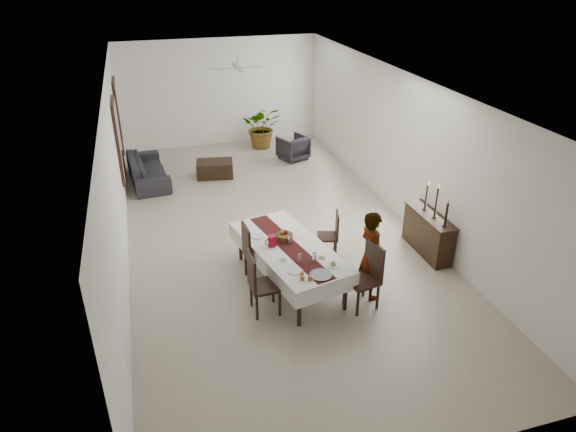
% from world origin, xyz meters
% --- Properties ---
extents(floor, '(6.00, 12.00, 0.00)m').
position_xyz_m(floor, '(0.00, 0.00, 0.00)').
color(floor, '#BBB094').
rests_on(floor, ground).
extents(ceiling, '(6.00, 12.00, 0.02)m').
position_xyz_m(ceiling, '(0.00, 0.00, 3.20)').
color(ceiling, white).
rests_on(ceiling, wall_back).
extents(wall_back, '(6.00, 0.02, 3.20)m').
position_xyz_m(wall_back, '(0.00, 6.00, 1.60)').
color(wall_back, white).
rests_on(wall_back, floor).
extents(wall_front, '(6.00, 0.02, 3.20)m').
position_xyz_m(wall_front, '(0.00, -6.00, 1.60)').
color(wall_front, white).
rests_on(wall_front, floor).
extents(wall_left, '(0.02, 12.00, 3.20)m').
position_xyz_m(wall_left, '(-3.00, 0.00, 1.60)').
color(wall_left, white).
rests_on(wall_left, floor).
extents(wall_right, '(0.02, 12.00, 3.20)m').
position_xyz_m(wall_right, '(3.00, 0.00, 1.60)').
color(wall_right, white).
rests_on(wall_right, floor).
extents(dining_table_top, '(1.51, 2.59, 0.05)m').
position_xyz_m(dining_table_top, '(-0.18, -2.02, 0.73)').
color(dining_table_top, black).
rests_on(dining_table_top, table_leg_fl).
extents(table_leg_fl, '(0.08, 0.08, 0.71)m').
position_xyz_m(table_leg_fl, '(-0.36, -3.24, 0.35)').
color(table_leg_fl, black).
rests_on(table_leg_fl, floor).
extents(table_leg_fr, '(0.08, 0.08, 0.71)m').
position_xyz_m(table_leg_fr, '(0.50, -3.05, 0.35)').
color(table_leg_fr, black).
rests_on(table_leg_fr, floor).
extents(table_leg_bl, '(0.08, 0.08, 0.71)m').
position_xyz_m(table_leg_bl, '(-0.86, -0.99, 0.35)').
color(table_leg_bl, black).
rests_on(table_leg_bl, floor).
extents(table_leg_br, '(0.08, 0.08, 0.71)m').
position_xyz_m(table_leg_br, '(0.01, -0.79, 0.35)').
color(table_leg_br, black).
rests_on(table_leg_br, floor).
extents(tablecloth_top, '(1.73, 2.81, 0.01)m').
position_xyz_m(tablecloth_top, '(-0.18, -2.02, 0.76)').
color(tablecloth_top, white).
rests_on(tablecloth_top, dining_table_top).
extents(tablecloth_drape_left, '(0.57, 2.55, 0.30)m').
position_xyz_m(tablecloth_drape_left, '(-0.76, -2.14, 0.62)').
color(tablecloth_drape_left, silver).
rests_on(tablecloth_drape_left, dining_table_top).
extents(tablecloth_drape_right, '(0.57, 2.55, 0.30)m').
position_xyz_m(tablecloth_drape_right, '(0.40, -1.89, 0.62)').
color(tablecloth_drape_right, silver).
rests_on(tablecloth_drape_right, dining_table_top).
extents(tablecloth_drape_near, '(1.17, 0.27, 0.30)m').
position_xyz_m(tablecloth_drape_near, '(0.10, -3.29, 0.62)').
color(tablecloth_drape_near, white).
rests_on(tablecloth_drape_near, dining_table_top).
extents(tablecloth_drape_far, '(1.17, 0.27, 0.30)m').
position_xyz_m(tablecloth_drape_far, '(-0.46, -0.75, 0.62)').
color(tablecloth_drape_far, white).
rests_on(tablecloth_drape_far, dining_table_top).
extents(table_runner, '(0.89, 2.55, 0.00)m').
position_xyz_m(table_runner, '(-0.18, -2.02, 0.77)').
color(table_runner, '#501717').
rests_on(table_runner, tablecloth_top).
extents(red_pitcher, '(0.18, 0.18, 0.20)m').
position_xyz_m(red_pitcher, '(-0.46, -1.92, 0.87)').
color(red_pitcher, maroon).
rests_on(red_pitcher, tablecloth_top).
extents(pitcher_handle, '(0.12, 0.05, 0.12)m').
position_xyz_m(pitcher_handle, '(-0.54, -1.94, 0.87)').
color(pitcher_handle, maroon).
rests_on(pitcher_handle, red_pitcher).
extents(wine_glass_near, '(0.07, 0.07, 0.17)m').
position_xyz_m(wine_glass_near, '(0.08, -2.63, 0.86)').
color(wine_glass_near, white).
rests_on(wine_glass_near, tablecloth_top).
extents(wine_glass_mid, '(0.07, 0.07, 0.17)m').
position_xyz_m(wine_glass_mid, '(-0.16, -2.58, 0.86)').
color(wine_glass_mid, white).
rests_on(wine_glass_mid, tablecloth_top).
extents(wine_glass_far, '(0.07, 0.07, 0.17)m').
position_xyz_m(wine_glass_far, '(-0.14, -1.96, 0.86)').
color(wine_glass_far, white).
rests_on(wine_glass_far, tablecloth_top).
extents(teacup_right, '(0.09, 0.09, 0.06)m').
position_xyz_m(teacup_right, '(0.25, -2.54, 0.80)').
color(teacup_right, white).
rests_on(teacup_right, saucer_right).
extents(saucer_right, '(0.15, 0.15, 0.01)m').
position_xyz_m(saucer_right, '(0.25, -2.54, 0.78)').
color(saucer_right, silver).
rests_on(saucer_right, tablecloth_top).
extents(teacup_left, '(0.09, 0.09, 0.06)m').
position_xyz_m(teacup_left, '(-0.40, -2.43, 0.80)').
color(teacup_left, white).
rests_on(teacup_left, saucer_left).
extents(saucer_left, '(0.15, 0.15, 0.01)m').
position_xyz_m(saucer_left, '(-0.40, -2.43, 0.78)').
color(saucer_left, white).
rests_on(saucer_left, tablecloth_top).
extents(plate_near_right, '(0.24, 0.24, 0.02)m').
position_xyz_m(plate_near_right, '(0.34, -2.83, 0.78)').
color(plate_near_right, silver).
rests_on(plate_near_right, tablecloth_top).
extents(bread_near_right, '(0.09, 0.09, 0.09)m').
position_xyz_m(bread_near_right, '(0.34, -2.83, 0.81)').
color(bread_near_right, tan).
rests_on(bread_near_right, plate_near_right).
extents(plate_near_left, '(0.24, 0.24, 0.02)m').
position_xyz_m(plate_near_left, '(-0.31, -2.82, 0.78)').
color(plate_near_left, silver).
rests_on(plate_near_left, tablecloth_top).
extents(plate_far_left, '(0.24, 0.24, 0.02)m').
position_xyz_m(plate_far_left, '(-0.61, -1.54, 0.78)').
color(plate_far_left, white).
rests_on(plate_far_left, tablecloth_top).
extents(serving_tray, '(0.36, 0.36, 0.02)m').
position_xyz_m(serving_tray, '(0.05, -3.05, 0.78)').
color(serving_tray, '#3F3F44').
rests_on(serving_tray, tablecloth_top).
extents(jam_jar_a, '(0.06, 0.06, 0.08)m').
position_xyz_m(jam_jar_a, '(-0.16, -3.13, 0.81)').
color(jam_jar_a, brown).
rests_on(jam_jar_a, tablecloth_top).
extents(jam_jar_b, '(0.06, 0.06, 0.08)m').
position_xyz_m(jam_jar_b, '(-0.27, -3.09, 0.81)').
color(jam_jar_b, '#8F4D14').
rests_on(jam_jar_b, tablecloth_top).
extents(jam_jar_c, '(0.06, 0.06, 0.08)m').
position_xyz_m(jam_jar_c, '(-0.24, -2.98, 0.81)').
color(jam_jar_c, brown).
rests_on(jam_jar_c, tablecloth_top).
extents(fruit_basket, '(0.30, 0.30, 0.10)m').
position_xyz_m(fruit_basket, '(-0.18, -1.76, 0.82)').
color(fruit_basket, brown).
rests_on(fruit_basket, tablecloth_top).
extents(fruit_red, '(0.09, 0.09, 0.09)m').
position_xyz_m(fruit_red, '(-0.16, -1.73, 0.90)').
color(fruit_red, maroon).
rests_on(fruit_red, fruit_basket).
extents(fruit_green, '(0.08, 0.08, 0.08)m').
position_xyz_m(fruit_green, '(-0.23, -1.74, 0.90)').
color(fruit_green, '#587422').
rests_on(fruit_green, fruit_basket).
extents(chair_right_near_seat, '(0.58, 0.58, 0.06)m').
position_xyz_m(chair_right_near_seat, '(0.79, -3.03, 0.51)').
color(chair_right_near_seat, black).
rests_on(chair_right_near_seat, chair_right_near_leg_fl).
extents(chair_right_near_leg_fl, '(0.06, 0.06, 0.49)m').
position_xyz_m(chair_right_near_leg_fl, '(1.03, -3.19, 0.24)').
color(chair_right_near_leg_fl, black).
rests_on(chair_right_near_leg_fl, floor).
extents(chair_right_near_leg_fr, '(0.06, 0.06, 0.49)m').
position_xyz_m(chair_right_near_leg_fr, '(0.95, -2.79, 0.24)').
color(chair_right_near_leg_fr, black).
rests_on(chair_right_near_leg_fr, floor).
extents(chair_right_near_leg_bl, '(0.06, 0.06, 0.49)m').
position_xyz_m(chair_right_near_leg_bl, '(0.64, -3.27, 0.24)').
color(chair_right_near_leg_bl, black).
rests_on(chair_right_near_leg_bl, floor).
extents(chair_right_near_leg_br, '(0.06, 0.06, 0.49)m').
position_xyz_m(chair_right_near_leg_br, '(0.56, -2.87, 0.24)').
color(chair_right_near_leg_br, black).
rests_on(chair_right_near_leg_br, floor).
extents(chair_right_near_back, '(0.14, 0.49, 0.63)m').
position_xyz_m(chair_right_near_back, '(1.01, -2.99, 0.85)').
color(chair_right_near_back, black).
rests_on(chair_right_near_back, chair_right_near_seat).
extents(chair_right_far_seat, '(0.49, 0.49, 0.04)m').
position_xyz_m(chair_right_far_seat, '(0.83, -1.30, 0.41)').
color(chair_right_far_seat, black).
rests_on(chair_right_far_seat, chair_right_far_leg_fl).
extents(chair_right_far_leg_fl, '(0.05, 0.05, 0.39)m').
position_xyz_m(chair_right_far_leg_fl, '(0.94, -1.50, 0.19)').
color(chair_right_far_leg_fl, black).
rests_on(chair_right_far_leg_fl, floor).
extents(chair_right_far_leg_fr, '(0.05, 0.05, 0.39)m').
position_xyz_m(chair_right_far_leg_fr, '(1.03, -1.19, 0.19)').
color(chair_right_far_leg_fr, black).
rests_on(chair_right_far_leg_fr, floor).
extents(chair_right_far_leg_bl, '(0.05, 0.05, 0.39)m').
position_xyz_m(chair_right_far_leg_bl, '(0.63, -1.41, 0.19)').
color(chair_right_far_leg_bl, black).
rests_on(chair_right_far_leg_bl, floor).
extents(chair_right_far_leg_br, '(0.05, 0.05, 0.39)m').
position_xyz_m(chair_right_far_leg_br, '(0.72, -1.10, 0.19)').
color(chair_right_far_leg_br, black).
rests_on(chair_right_far_leg_br, floor).
extents(chair_right_far_back, '(0.15, 0.39, 0.50)m').
position_xyz_m(chair_right_far_back, '(1.00, -1.35, 0.68)').
color(chair_right_far_back, black).
rests_on(chair_right_far_back, chair_right_far_seat).
extents(chair_left_near_seat, '(0.49, 0.49, 0.05)m').
position_xyz_m(chair_left_near_seat, '(-0.79, -2.71, 0.50)').
color(chair_left_near_seat, black).
rests_on(chair_left_near_seat, chair_left_near_leg_fl).
extents(chair_left_near_leg_fl, '(0.05, 0.05, 0.47)m').
position_xyz_m(chair_left_near_leg_fl, '(-0.99, -2.52, 0.23)').
color(chair_left_near_leg_fl, black).
rests_on(chair_left_near_leg_fl, floor).
extents(chair_left_near_leg_fr, '(0.05, 0.05, 0.47)m').
position_xyz_m(chair_left_near_leg_fr, '(-0.98, -2.91, 0.23)').
color(chair_left_near_leg_fr, black).
rests_on(chair_left_near_leg_fr, floor).
extents(chair_left_near_leg_bl, '(0.05, 0.05, 0.47)m').
position_xyz_m(chair_left_near_leg_bl, '(-0.60, -2.51, 0.23)').
color(chair_left_near_leg_bl, black).
rests_on(chair_left_near_leg_bl, floor).
extents(chair_left_near_leg_br, '(0.05, 0.05, 0.47)m').
position_xyz_m(chair_left_near_leg_br, '(-0.59, -2.90, 0.23)').
color(chair_left_near_leg_br, black).
rests_on(chair_left_near_leg_br, floor).
extents(chair_left_near_back, '(0.05, 0.48, 0.60)m').
position_xyz_m(chair_left_near_back, '(-1.01, -2.71, 0.82)').
color(chair_left_near_back, black).
rests_on(chair_left_near_back, chair_left_near_seat).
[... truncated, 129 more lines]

